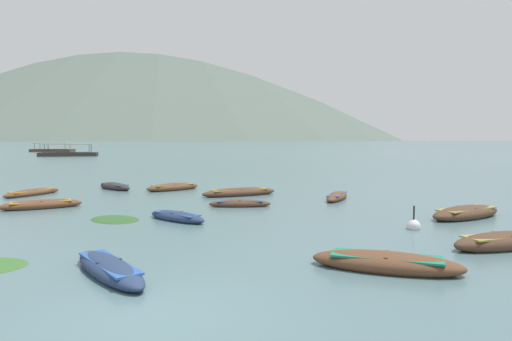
{
  "coord_description": "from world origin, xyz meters",
  "views": [
    {
      "loc": [
        1.94,
        -7.79,
        3.27
      ],
      "look_at": [
        1.26,
        33.56,
        0.32
      ],
      "focal_mm": 30.73,
      "sensor_mm": 36.0,
      "label": 1
    }
  ],
  "objects_px": {
    "rowboat_10": "(239,192)",
    "ferry_0": "(53,150)",
    "rowboat_7": "(177,217)",
    "ferry_1": "(69,154)",
    "rowboat_0": "(386,263)",
    "rowboat_8": "(109,269)",
    "rowboat_11": "(337,197)",
    "rowboat_1": "(41,205)",
    "rowboat_2": "(173,187)",
    "rowboat_4": "(240,204)",
    "rowboat_9": "(115,187)",
    "rowboat_6": "(502,242)",
    "rowboat_5": "(32,193)",
    "mooring_buoy": "(414,226)",
    "rowboat_3": "(466,213)"
  },
  "relations": [
    {
      "from": "rowboat_6",
      "to": "rowboat_8",
      "type": "height_order",
      "value": "rowboat_6"
    },
    {
      "from": "rowboat_10",
      "to": "ferry_0",
      "type": "relative_size",
      "value": 0.44
    },
    {
      "from": "rowboat_7",
      "to": "rowboat_5",
      "type": "bearing_deg",
      "value": 142.09
    },
    {
      "from": "rowboat_11",
      "to": "rowboat_8",
      "type": "bearing_deg",
      "value": -119.89
    },
    {
      "from": "rowboat_2",
      "to": "rowboat_5",
      "type": "distance_m",
      "value": 8.18
    },
    {
      "from": "rowboat_2",
      "to": "rowboat_11",
      "type": "height_order",
      "value": "rowboat_2"
    },
    {
      "from": "rowboat_2",
      "to": "ferry_0",
      "type": "relative_size",
      "value": 0.34
    },
    {
      "from": "rowboat_4",
      "to": "ferry_0",
      "type": "relative_size",
      "value": 0.29
    },
    {
      "from": "ferry_0",
      "to": "rowboat_5",
      "type": "bearing_deg",
      "value": -64.79
    },
    {
      "from": "rowboat_7",
      "to": "rowboat_8",
      "type": "xyz_separation_m",
      "value": [
        -0.23,
        -7.12,
        0.01
      ]
    },
    {
      "from": "rowboat_9",
      "to": "ferry_0",
      "type": "bearing_deg",
      "value": 118.04
    },
    {
      "from": "rowboat_2",
      "to": "rowboat_9",
      "type": "height_order",
      "value": "rowboat_2"
    },
    {
      "from": "rowboat_7",
      "to": "rowboat_8",
      "type": "height_order",
      "value": "rowboat_8"
    },
    {
      "from": "rowboat_1",
      "to": "rowboat_6",
      "type": "height_order",
      "value": "rowboat_6"
    },
    {
      "from": "rowboat_9",
      "to": "ferry_1",
      "type": "height_order",
      "value": "ferry_1"
    },
    {
      "from": "rowboat_7",
      "to": "ferry_1",
      "type": "xyz_separation_m",
      "value": [
        -34.38,
        67.06,
        0.3
      ]
    },
    {
      "from": "rowboat_9",
      "to": "rowboat_8",
      "type": "bearing_deg",
      "value": -71.56
    },
    {
      "from": "rowboat_6",
      "to": "ferry_0",
      "type": "height_order",
      "value": "ferry_0"
    },
    {
      "from": "rowboat_2",
      "to": "rowboat_4",
      "type": "xyz_separation_m",
      "value": [
        4.7,
        -6.88,
        -0.04
      ]
    },
    {
      "from": "rowboat_3",
      "to": "rowboat_11",
      "type": "bearing_deg",
      "value": 128.8
    },
    {
      "from": "rowboat_11",
      "to": "ferry_0",
      "type": "bearing_deg",
      "value": 123.37
    },
    {
      "from": "rowboat_1",
      "to": "rowboat_5",
      "type": "xyz_separation_m",
      "value": [
        -3.01,
        4.84,
        -0.02
      ]
    },
    {
      "from": "rowboat_3",
      "to": "rowboat_9",
      "type": "xyz_separation_m",
      "value": [
        -18.19,
        10.1,
        -0.02
      ]
    },
    {
      "from": "rowboat_6",
      "to": "mooring_buoy",
      "type": "distance_m",
      "value": 3.24
    },
    {
      "from": "rowboat_0",
      "to": "rowboat_2",
      "type": "xyz_separation_m",
      "value": [
        -8.91,
        17.16,
        0.0
      ]
    },
    {
      "from": "rowboat_11",
      "to": "rowboat_1",
      "type": "bearing_deg",
      "value": -167.07
    },
    {
      "from": "rowboat_2",
      "to": "rowboat_9",
      "type": "distance_m",
      "value": 3.91
    },
    {
      "from": "rowboat_1",
      "to": "ferry_1",
      "type": "distance_m",
      "value": 69.65
    },
    {
      "from": "rowboat_5",
      "to": "rowboat_11",
      "type": "bearing_deg",
      "value": -4.88
    },
    {
      "from": "rowboat_2",
      "to": "rowboat_3",
      "type": "height_order",
      "value": "rowboat_3"
    },
    {
      "from": "rowboat_8",
      "to": "rowboat_7",
      "type": "bearing_deg",
      "value": 88.16
    },
    {
      "from": "rowboat_10",
      "to": "ferry_0",
      "type": "distance_m",
      "value": 103.28
    },
    {
      "from": "rowboat_2",
      "to": "rowboat_9",
      "type": "relative_size",
      "value": 1.14
    },
    {
      "from": "rowboat_5",
      "to": "rowboat_1",
      "type": "bearing_deg",
      "value": -58.11
    },
    {
      "from": "rowboat_3",
      "to": "ferry_1",
      "type": "bearing_deg",
      "value": 124.96
    },
    {
      "from": "rowboat_8",
      "to": "rowboat_11",
      "type": "bearing_deg",
      "value": 60.11
    },
    {
      "from": "rowboat_8",
      "to": "rowboat_10",
      "type": "height_order",
      "value": "rowboat_10"
    },
    {
      "from": "rowboat_6",
      "to": "rowboat_11",
      "type": "xyz_separation_m",
      "value": [
        -3.18,
        10.65,
        -0.04
      ]
    },
    {
      "from": "rowboat_3",
      "to": "rowboat_4",
      "type": "xyz_separation_m",
      "value": [
        -9.61,
        2.87,
        -0.06
      ]
    },
    {
      "from": "rowboat_10",
      "to": "rowboat_0",
      "type": "bearing_deg",
      "value": -72.85
    },
    {
      "from": "rowboat_8",
      "to": "rowboat_6",
      "type": "bearing_deg",
      "value": 14.45
    },
    {
      "from": "ferry_1",
      "to": "rowboat_11",
      "type": "bearing_deg",
      "value": -55.4
    },
    {
      "from": "rowboat_7",
      "to": "rowboat_10",
      "type": "height_order",
      "value": "rowboat_10"
    },
    {
      "from": "rowboat_6",
      "to": "rowboat_7",
      "type": "relative_size",
      "value": 1.26
    },
    {
      "from": "rowboat_8",
      "to": "ferry_0",
      "type": "relative_size",
      "value": 0.33
    },
    {
      "from": "rowboat_0",
      "to": "rowboat_1",
      "type": "height_order",
      "value": "rowboat_0"
    },
    {
      "from": "rowboat_4",
      "to": "rowboat_9",
      "type": "height_order",
      "value": "rowboat_9"
    },
    {
      "from": "ferry_1",
      "to": "mooring_buoy",
      "type": "distance_m",
      "value": 81.18
    },
    {
      "from": "ferry_1",
      "to": "mooring_buoy",
      "type": "xyz_separation_m",
      "value": [
        43.34,
        -68.64,
        -0.34
      ]
    },
    {
      "from": "rowboat_2",
      "to": "mooring_buoy",
      "type": "xyz_separation_m",
      "value": [
        11.31,
        -12.13,
        -0.07
      ]
    }
  ]
}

